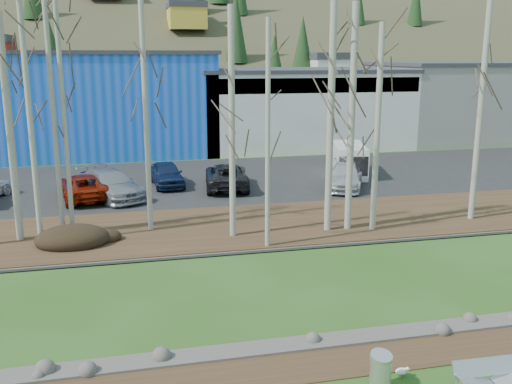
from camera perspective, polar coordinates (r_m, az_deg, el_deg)
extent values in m
cube|color=#382616|center=(15.47, 0.94, -17.29)|extent=(80.00, 1.80, 0.03)
cube|color=#382616|center=(26.68, -5.50, -3.70)|extent=(80.00, 7.00, 0.15)
cube|color=black|center=(36.79, -7.69, 1.03)|extent=(80.00, 14.00, 0.14)
cube|color=blue|center=(50.02, -16.34, 8.45)|extent=(20.00, 12.00, 8.00)
cube|color=#333338|center=(49.87, -16.66, 13.20)|extent=(20.40, 12.24, 0.30)
cube|color=#BBBCB7|center=(52.28, 4.01, 8.33)|extent=(18.00, 12.00, 6.50)
cube|color=#333338|center=(52.08, 4.07, 12.05)|extent=(18.36, 12.24, 0.30)
cube|color=navy|center=(46.52, 6.21, 10.55)|extent=(17.64, 0.20, 1.20)
cube|color=gray|center=(58.94, 19.23, 8.44)|extent=(14.00, 12.00, 7.00)
cube|color=#333338|center=(58.78, 19.51, 11.98)|extent=(14.28, 12.24, 0.30)
cube|color=#BCBEC1|center=(15.42, 22.34, -15.80)|extent=(1.95, 0.28, 0.42)
cube|color=#ABAEB0|center=(15.12, 21.22, -17.25)|extent=(0.96, 0.57, 0.35)
cylinder|color=#BCBEC1|center=(14.77, 12.33, -17.31)|extent=(0.58, 0.58, 0.89)
cylinder|color=gold|center=(15.58, 14.27, -17.37)|extent=(0.01, 0.01, 0.09)
cylinder|color=gold|center=(15.63, 14.18, -17.27)|extent=(0.01, 0.01, 0.09)
ellipsoid|color=white|center=(15.57, 14.34, -16.98)|extent=(0.33, 0.18, 0.18)
cube|color=gray|center=(15.55, 14.35, -16.86)|extent=(0.22, 0.17, 0.02)
sphere|color=white|center=(15.53, 14.89, -16.73)|extent=(0.10, 0.10, 0.10)
cone|color=gold|center=(15.54, 15.14, -16.73)|extent=(0.06, 0.05, 0.03)
ellipsoid|color=black|center=(25.36, -17.88, -4.33)|extent=(3.11, 2.19, 0.61)
cylinder|color=#B2ADA1|center=(26.11, -19.61, 7.65)|extent=(0.21, 0.21, 10.95)
cylinder|color=#B2ADA1|center=(25.96, -23.41, 5.68)|extent=(0.31, 0.31, 9.50)
cylinder|color=#B2ADA1|center=(24.88, -21.69, 6.96)|extent=(0.22, 0.22, 10.72)
cylinder|color=#B2ADA1|center=(24.38, -2.43, 6.70)|extent=(0.27, 0.27, 9.80)
cylinder|color=#B2ADA1|center=(25.69, -10.95, 7.33)|extent=(0.23, 0.23, 10.26)
cylinder|color=#B2ADA1|center=(23.01, 1.18, 5.58)|extent=(0.20, 0.20, 9.23)
cylinder|color=#B2ADA1|center=(25.78, 9.53, 7.14)|extent=(0.31, 0.31, 10.03)
cylinder|color=#B2ADA1|center=(25.91, 12.03, 6.12)|extent=(0.26, 0.26, 9.18)
cylinder|color=#B2ADA1|center=(28.94, 21.65, 9.06)|extent=(0.27, 0.27, 12.03)
cylinder|color=#B2ADA1|center=(25.42, 7.47, 7.13)|extent=(0.31, 0.31, 10.03)
cylinder|color=#B2ADA1|center=(26.07, -18.69, 7.71)|extent=(0.21, 0.21, 10.95)
imported|color=maroon|center=(33.08, -16.93, 0.52)|extent=(3.29, 5.40, 1.40)
imported|color=gray|center=(32.84, -14.38, 0.75)|extent=(4.34, 5.83, 1.57)
imported|color=#162548|center=(35.28, -8.93, 1.79)|extent=(2.09, 4.43, 1.46)
imported|color=black|center=(34.32, -2.96, 1.62)|extent=(3.13, 5.61, 1.48)
imported|color=#B9B9BB|center=(34.71, 8.89, 1.57)|extent=(3.89, 5.31, 1.43)
cube|color=white|center=(38.55, 9.26, 3.20)|extent=(3.05, 4.99, 2.03)
cube|color=black|center=(36.76, 9.64, 2.68)|extent=(2.02, 1.40, 1.26)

